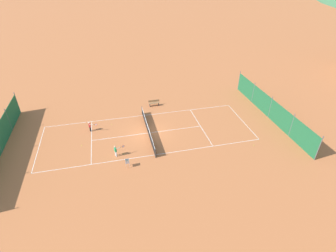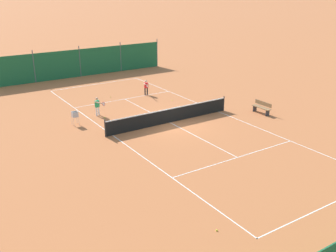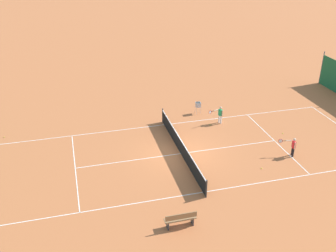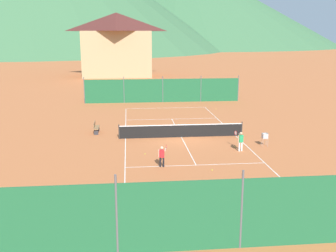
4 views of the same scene
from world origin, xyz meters
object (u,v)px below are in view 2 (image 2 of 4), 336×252
at_px(tennis_ball_alley_left, 172,100).
at_px(ball_hopper, 75,115).
at_px(player_far_service, 98,105).
at_px(tennis_ball_by_net_right, 217,230).
at_px(courtside_bench, 262,107).
at_px(player_near_baseline, 146,86).
at_px(tennis_ball_by_net_left, 105,118).
at_px(tennis_net, 170,115).
at_px(tennis_ball_alley_right, 111,97).

xyz_separation_m(tennis_ball_alley_left, ball_hopper, (8.16, 1.11, 0.62)).
distance_m(player_far_service, tennis_ball_by_net_right, 14.73).
bearing_deg(courtside_bench, player_near_baseline, -62.51).
relative_size(ball_hopper, courtside_bench, 0.59).
xyz_separation_m(player_near_baseline, tennis_ball_by_net_left, (5.17, 3.35, -0.68)).
bearing_deg(player_near_baseline, tennis_ball_alley_left, 109.69).
bearing_deg(ball_hopper, player_near_baseline, -154.07).
height_order(tennis_net, tennis_ball_by_net_left, tennis_net).
xyz_separation_m(tennis_net, tennis_ball_alley_left, (-2.86, -4.02, -0.47)).
bearing_deg(courtside_bench, tennis_ball_by_net_left, -27.81).
bearing_deg(tennis_ball_by_net_right, courtside_bench, -142.15).
relative_size(tennis_ball_alley_left, courtside_bench, 0.04).
height_order(player_near_baseline, tennis_ball_alley_left, player_near_baseline).
distance_m(player_far_service, ball_hopper, 2.19).
relative_size(tennis_net, courtside_bench, 6.12).
xyz_separation_m(tennis_ball_alley_right, courtside_bench, (-7.07, 9.34, 0.42)).
relative_size(tennis_ball_by_net_right, ball_hopper, 0.07).
bearing_deg(tennis_ball_by_net_left, tennis_net, 135.76).
bearing_deg(tennis_ball_by_net_right, player_near_baseline, -112.15).
bearing_deg(tennis_ball_alley_right, ball_hopper, 44.53).
bearing_deg(tennis_ball_alley_left, ball_hopper, 7.72).
bearing_deg(player_near_baseline, tennis_net, 72.92).
relative_size(player_near_baseline, courtside_bench, 0.81).
xyz_separation_m(player_near_baseline, tennis_ball_alley_left, (-0.87, 2.44, -0.68)).
height_order(player_far_service, courtside_bench, player_far_service).
height_order(tennis_ball_alley_right, courtside_bench, courtside_bench).
bearing_deg(tennis_net, player_near_baseline, -107.08).
bearing_deg(tennis_ball_alley_left, tennis_ball_by_net_right, 61.93).
height_order(tennis_net, tennis_ball_alley_right, tennis_net).
height_order(tennis_net, tennis_ball_by_net_right, tennis_net).
height_order(player_near_baseline, tennis_ball_alley_right, player_near_baseline).
height_order(tennis_ball_alley_left, ball_hopper, ball_hopper).
relative_size(player_far_service, tennis_ball_alley_left, 19.32).
bearing_deg(ball_hopper, tennis_ball_by_net_right, 91.17).
height_order(player_near_baseline, tennis_ball_by_net_left, player_near_baseline).
xyz_separation_m(tennis_net, courtside_bench, (-6.34, 1.92, -0.05)).
xyz_separation_m(tennis_ball_alley_left, tennis_ball_by_net_left, (6.04, 0.91, 0.00)).
distance_m(player_far_service, player_near_baseline, 5.92).
xyz_separation_m(player_far_service, tennis_ball_by_net_right, (1.69, 14.61, -0.71)).
xyz_separation_m(player_near_baseline, ball_hopper, (7.29, 3.54, -0.05)).
xyz_separation_m(player_far_service, tennis_ball_alley_left, (-6.19, -0.16, -0.71)).
relative_size(player_far_service, tennis_ball_by_net_left, 19.32).
relative_size(player_far_service, ball_hopper, 1.43).
relative_size(player_far_service, player_near_baseline, 1.05).
bearing_deg(tennis_ball_alley_right, player_far_service, 53.79).
xyz_separation_m(tennis_net, ball_hopper, (5.30, -2.91, 0.16)).
relative_size(tennis_ball_by_net_left, courtside_bench, 0.04).
xyz_separation_m(tennis_ball_by_net_right, courtside_bench, (-11.37, -8.84, 0.42)).
xyz_separation_m(player_far_service, courtside_bench, (-9.68, 5.78, -0.29)).
height_order(tennis_ball_alley_left, courtside_bench, courtside_bench).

